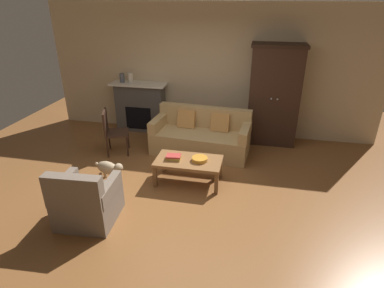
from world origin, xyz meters
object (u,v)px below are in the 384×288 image
at_px(couch, 201,137).
at_px(mantel_vase_slate, 122,78).
at_px(coffee_table, 189,163).
at_px(fruit_bowl, 200,159).
at_px(dog, 109,168).
at_px(book_stack, 174,157).
at_px(armchair_near_left, 86,202).
at_px(fireplace, 141,106).
at_px(mantel_vase_cream, 131,78).
at_px(side_chair_wooden, 112,129).
at_px(armoire, 274,95).

height_order(couch, mantel_vase_slate, mantel_vase_slate).
xyz_separation_m(coffee_table, fruit_bowl, (0.19, 0.01, 0.08)).
bearing_deg(coffee_table, dog, -169.14).
bearing_deg(book_stack, fruit_bowl, 4.08).
bearing_deg(mantel_vase_slate, armchair_near_left, -76.47).
bearing_deg(fireplace, dog, -83.54).
bearing_deg(mantel_vase_cream, fruit_bowl, -46.13).
distance_m(mantel_vase_cream, side_chair_wooden, 1.47).
xyz_separation_m(mantel_vase_cream, armchair_near_left, (0.60, -3.34, -0.91)).
distance_m(armoire, couch, 1.73).
relative_size(fireplace, armchair_near_left, 1.43).
xyz_separation_m(coffee_table, mantel_vase_slate, (-1.97, 2.04, 0.85)).
xyz_separation_m(fireplace, coffee_table, (1.59, -2.06, -0.20)).
bearing_deg(armchair_near_left, couch, 65.27).
relative_size(fruit_bowl, mantel_vase_slate, 1.33).
bearing_deg(coffee_table, fireplace, 127.61).
bearing_deg(armoire, armchair_near_left, -127.57).
xyz_separation_m(fireplace, side_chair_wooden, (-0.12, -1.30, -0.06)).
bearing_deg(mantel_vase_cream, couch, -25.42).
relative_size(fireplace, dog, 2.25).
bearing_deg(book_stack, side_chair_wooden, 151.65).
bearing_deg(fruit_bowl, dog, -170.10).
bearing_deg(dog, mantel_vase_slate, 105.63).
distance_m(fireplace, mantel_vase_cream, 0.68).
xyz_separation_m(armoire, fruit_bowl, (-1.18, -1.97, -0.58)).
relative_size(fireplace, armoire, 0.61).
xyz_separation_m(fruit_bowl, armchair_near_left, (-1.35, -1.31, -0.14)).
xyz_separation_m(fireplace, couch, (1.58, -0.85, -0.25)).
bearing_deg(mantel_vase_cream, coffee_table, -49.13).
bearing_deg(fruit_bowl, side_chair_wooden, 158.28).
relative_size(fireplace, couch, 0.64).
distance_m(fireplace, armchair_near_left, 3.40).
distance_m(mantel_vase_cream, armchair_near_left, 3.52).
relative_size(coffee_table, side_chair_wooden, 1.22).
bearing_deg(coffee_table, armoire, 55.45).
bearing_deg(armoire, mantel_vase_slate, 178.97).
distance_m(fruit_bowl, dog, 1.55).
xyz_separation_m(coffee_table, book_stack, (-0.25, -0.02, 0.09)).
bearing_deg(fruit_bowl, fireplace, 130.86).
xyz_separation_m(fireplace, book_stack, (1.34, -2.08, -0.11)).
height_order(book_stack, side_chair_wooden, side_chair_wooden).
bearing_deg(book_stack, dog, -167.78).
distance_m(fruit_bowl, side_chair_wooden, 2.04).
height_order(book_stack, mantel_vase_slate, mantel_vase_slate).
bearing_deg(mantel_vase_slate, mantel_vase_cream, 0.00).
bearing_deg(dog, couch, 47.92).
bearing_deg(mantel_vase_slate, dog, -74.37).
relative_size(mantel_vase_cream, side_chair_wooden, 0.24).
xyz_separation_m(fireplace, mantel_vase_cream, (-0.18, -0.02, 0.66)).
distance_m(side_chair_wooden, dog, 1.12).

